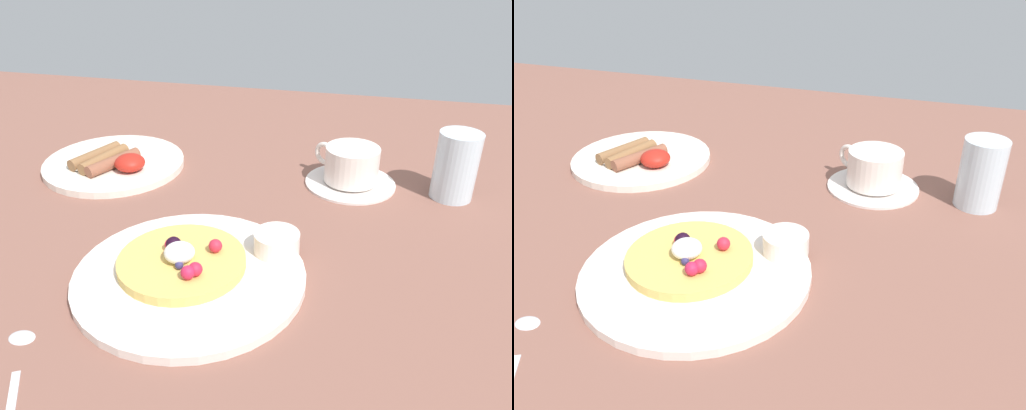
{
  "view_description": "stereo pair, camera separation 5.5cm",
  "coord_description": "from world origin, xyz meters",
  "views": [
    {
      "loc": [
        0.15,
        -0.6,
        0.39
      ],
      "look_at": [
        0.01,
        0.01,
        0.04
      ],
      "focal_mm": 36.88,
      "sensor_mm": 36.0,
      "label": 1
    },
    {
      "loc": [
        0.2,
        -0.58,
        0.39
      ],
      "look_at": [
        0.01,
        0.01,
        0.04
      ],
      "focal_mm": 36.88,
      "sensor_mm": 36.0,
      "label": 2
    }
  ],
  "objects": [
    {
      "name": "pancake_plate",
      "position": [
        -0.04,
        -0.12,
        0.01
      ],
      "size": [
        0.28,
        0.28,
        0.01
      ],
      "primitive_type": "cylinder",
      "color": "white",
      "rests_on": "ground_plane"
    },
    {
      "name": "water_glass",
      "position": [
        0.28,
        0.17,
        0.05
      ],
      "size": [
        0.06,
        0.06,
        0.11
      ],
      "primitive_type": "cylinder",
      "color": "silver",
      "rests_on": "ground_plane"
    },
    {
      "name": "syrup_ramekin",
      "position": [
        0.05,
        -0.05,
        0.03
      ],
      "size": [
        0.06,
        0.06,
        0.03
      ],
      "color": "white",
      "rests_on": "pancake_plate"
    },
    {
      "name": "teaspoon",
      "position": [
        -0.17,
        -0.29,
        0.0
      ],
      "size": [
        0.09,
        0.14,
        0.01
      ],
      "color": "silver",
      "rests_on": "ground_plane"
    },
    {
      "name": "breakfast_plate",
      "position": [
        -0.28,
        0.16,
        0.01
      ],
      "size": [
        0.24,
        0.24,
        0.01
      ],
      "primitive_type": "cylinder",
      "color": "white",
      "rests_on": "ground_plane"
    },
    {
      "name": "coffee_cup",
      "position": [
        0.12,
        0.18,
        0.04
      ],
      "size": [
        0.11,
        0.09,
        0.06
      ],
      "color": "white",
      "rests_on": "coffee_saucer"
    },
    {
      "name": "coffee_saucer",
      "position": [
        0.12,
        0.18,
        0.0
      ],
      "size": [
        0.15,
        0.15,
        0.01
      ],
      "primitive_type": "cylinder",
      "color": "silver",
      "rests_on": "ground_plane"
    },
    {
      "name": "ground_plane",
      "position": [
        0.0,
        0.0,
        -0.01
      ],
      "size": [
        2.1,
        1.34,
        0.03
      ],
      "primitive_type": "cube",
      "color": "brown"
    },
    {
      "name": "fried_breakfast",
      "position": [
        -0.28,
        0.13,
        0.02
      ],
      "size": [
        0.14,
        0.12,
        0.03
      ],
      "color": "brown",
      "rests_on": "breakfast_plate"
    },
    {
      "name": "pancake_with_berries",
      "position": [
        -0.06,
        -0.11,
        0.02
      ],
      "size": [
        0.16,
        0.16,
        0.03
      ],
      "color": "#DAB359",
      "rests_on": "pancake_plate"
    }
  ]
}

